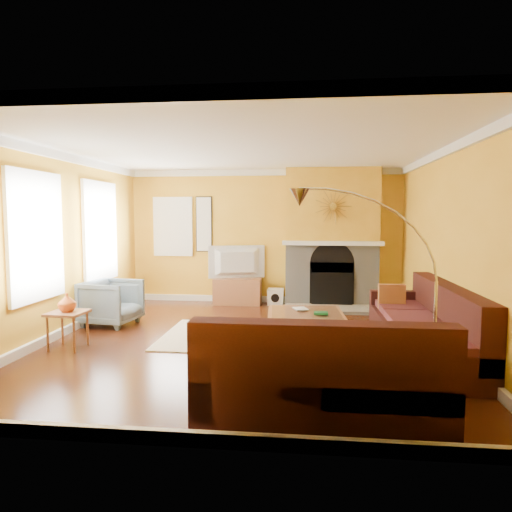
# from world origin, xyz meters

# --- Properties ---
(floor) EXTENTS (5.50, 6.00, 0.02)m
(floor) POSITION_xyz_m (0.00, 0.00, -0.01)
(floor) COLOR #532411
(floor) RESTS_ON ground
(ceiling) EXTENTS (5.50, 6.00, 0.02)m
(ceiling) POSITION_xyz_m (0.00, 0.00, 2.71)
(ceiling) COLOR white
(ceiling) RESTS_ON ground
(wall_back) EXTENTS (5.50, 0.02, 2.70)m
(wall_back) POSITION_xyz_m (0.00, 3.01, 1.35)
(wall_back) COLOR gold
(wall_back) RESTS_ON ground
(wall_front) EXTENTS (5.50, 0.02, 2.70)m
(wall_front) POSITION_xyz_m (0.00, -3.01, 1.35)
(wall_front) COLOR gold
(wall_front) RESTS_ON ground
(wall_left) EXTENTS (0.02, 6.00, 2.70)m
(wall_left) POSITION_xyz_m (-2.76, 0.00, 1.35)
(wall_left) COLOR gold
(wall_left) RESTS_ON ground
(wall_right) EXTENTS (0.02, 6.00, 2.70)m
(wall_right) POSITION_xyz_m (2.76, 0.00, 1.35)
(wall_right) COLOR gold
(wall_right) RESTS_ON ground
(baseboard) EXTENTS (5.50, 6.00, 0.12)m
(baseboard) POSITION_xyz_m (0.00, 0.00, 0.06)
(baseboard) COLOR white
(baseboard) RESTS_ON floor
(crown_molding) EXTENTS (5.50, 6.00, 0.12)m
(crown_molding) POSITION_xyz_m (0.00, 0.00, 2.64)
(crown_molding) COLOR white
(crown_molding) RESTS_ON ceiling
(window_left_near) EXTENTS (0.06, 1.22, 1.72)m
(window_left_near) POSITION_xyz_m (-2.72, 1.30, 1.50)
(window_left_near) COLOR white
(window_left_near) RESTS_ON wall_left
(window_left_far) EXTENTS (0.06, 1.22, 1.72)m
(window_left_far) POSITION_xyz_m (-2.72, -0.60, 1.50)
(window_left_far) COLOR white
(window_left_far) RESTS_ON wall_left
(window_back) EXTENTS (0.82, 0.06, 1.22)m
(window_back) POSITION_xyz_m (-1.90, 2.96, 1.55)
(window_back) COLOR white
(window_back) RESTS_ON wall_back
(wall_art) EXTENTS (0.34, 0.04, 1.14)m
(wall_art) POSITION_xyz_m (-1.25, 2.97, 1.60)
(wall_art) COLOR white
(wall_art) RESTS_ON wall_back
(fireplace) EXTENTS (1.80, 0.40, 2.70)m
(fireplace) POSITION_xyz_m (1.35, 2.80, 1.35)
(fireplace) COLOR #999790
(fireplace) RESTS_ON floor
(mantel) EXTENTS (1.92, 0.22, 0.08)m
(mantel) POSITION_xyz_m (1.35, 2.56, 1.25)
(mantel) COLOR white
(mantel) RESTS_ON fireplace
(hearth) EXTENTS (1.80, 0.70, 0.06)m
(hearth) POSITION_xyz_m (1.35, 2.25, 0.03)
(hearth) COLOR #999790
(hearth) RESTS_ON floor
(sunburst) EXTENTS (0.70, 0.04, 0.70)m
(sunburst) POSITION_xyz_m (1.35, 2.57, 1.95)
(sunburst) COLOR olive
(sunburst) RESTS_ON fireplace
(rug) EXTENTS (2.40, 1.80, 0.02)m
(rug) POSITION_xyz_m (-0.04, 0.26, 0.01)
(rug) COLOR beige
(rug) RESTS_ON floor
(sectional_sofa) EXTENTS (2.87, 3.72, 0.90)m
(sectional_sofa) POSITION_xyz_m (1.31, -0.84, 0.45)
(sectional_sofa) COLOR #381512
(sectional_sofa) RESTS_ON floor
(coffee_table) EXTENTS (1.12, 1.12, 0.42)m
(coffee_table) POSITION_xyz_m (0.84, 0.12, 0.21)
(coffee_table) COLOR white
(coffee_table) RESTS_ON floor
(media_console) EXTENTS (0.94, 0.42, 0.52)m
(media_console) POSITION_xyz_m (-0.51, 2.69, 0.26)
(media_console) COLOR #985B37
(media_console) RESTS_ON floor
(tv) EXTENTS (1.14, 0.48, 0.66)m
(tv) POSITION_xyz_m (-0.51, 2.69, 0.85)
(tv) COLOR black
(tv) RESTS_ON media_console
(subwoofer) EXTENTS (0.31, 0.31, 0.31)m
(subwoofer) POSITION_xyz_m (0.25, 2.74, 0.16)
(subwoofer) COLOR white
(subwoofer) RESTS_ON floor
(armchair) EXTENTS (0.92, 0.90, 0.74)m
(armchair) POSITION_xyz_m (-2.29, 0.74, 0.37)
(armchair) COLOR slate
(armchair) RESTS_ON floor
(side_table) EXTENTS (0.48, 0.48, 0.50)m
(side_table) POSITION_xyz_m (-2.31, -0.60, 0.25)
(side_table) COLOR #985B37
(side_table) RESTS_ON floor
(vase) EXTENTS (0.27, 0.27, 0.25)m
(vase) POSITION_xyz_m (-2.31, -0.60, 0.62)
(vase) COLOR #DA5C1B
(vase) RESTS_ON side_table
(book) EXTENTS (0.25, 0.29, 0.02)m
(book) POSITION_xyz_m (0.69, 0.22, 0.43)
(book) COLOR white
(book) RESTS_ON coffee_table
(arc_lamp) EXTENTS (1.28, 0.36, 2.00)m
(arc_lamp) POSITION_xyz_m (1.41, -2.24, 1.00)
(arc_lamp) COLOR silver
(arc_lamp) RESTS_ON floor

